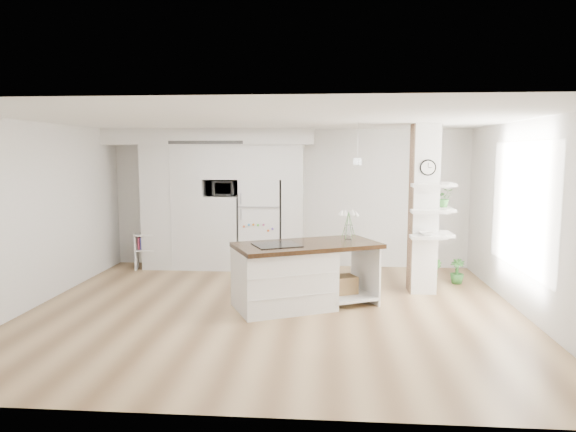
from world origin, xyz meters
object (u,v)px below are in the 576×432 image
object	(u,v)px
bookshelf	(152,253)
floor_plant_a	(433,272)
kitchen_island	(292,275)
refrigerator	(261,224)

from	to	relation	value
bookshelf	floor_plant_a	xyz separation A→B (m)	(5.20, -0.92, -0.07)
bookshelf	floor_plant_a	bearing A→B (deg)	-21.12
kitchen_island	floor_plant_a	distance (m)	2.72
refrigerator	kitchen_island	size ratio (longest dim) A/B	0.76
kitchen_island	floor_plant_a	size ratio (longest dim) A/B	4.87
bookshelf	refrigerator	bearing A→B (deg)	-6.31
kitchen_island	bookshelf	distance (m)	3.72
floor_plant_a	refrigerator	bearing A→B (deg)	160.47
refrigerator	bookshelf	world-z (taller)	refrigerator
bookshelf	floor_plant_a	size ratio (longest dim) A/B	1.46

